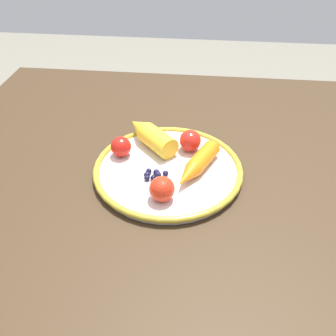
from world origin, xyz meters
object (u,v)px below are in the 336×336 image
Objects in this scene: carrot_orange at (197,165)px; carrot_yellow at (150,135)px; tomato_far at (190,141)px; tomato_near at (162,189)px; plate at (168,169)px; tomato_mid at (121,147)px; dining_table at (194,199)px; blueberry_pile at (155,176)px.

carrot_yellow is at bearing -39.89° from carrot_orange.
carrot_orange is at bearing 103.16° from tomato_far.
carrot_yellow is at bearing -74.84° from tomato_near.
carrot_yellow is at bearing -59.61° from plate.
carrot_yellow is 0.07m from tomato_mid.
plate is (0.05, 0.04, 0.11)m from dining_table.
dining_table is 8.71× the size of carrot_yellow.
tomato_near is (0.00, 0.09, 0.02)m from plate.
blueberry_pile is 0.12m from tomato_far.
tomato_near is 1.09× the size of tomato_mid.
plate is 6.52× the size of tomato_far.
carrot_orange is 3.02× the size of tomato_near.
carrot_orange is at bearing -158.89° from blueberry_pile.
tomato_near is at bearing 55.24° from carrot_orange.
carrot_yellow is (0.10, -0.04, 0.13)m from dining_table.
tomato_mid reaches higher than blueberry_pile.
blueberry_pile is at bearing 44.83° from dining_table.
tomato_mid is 0.14m from tomato_far.
tomato_mid is (0.10, -0.03, 0.02)m from plate.
carrot_yellow is 2.54× the size of blueberry_pile.
tomato_mid reaches higher than carrot_orange.
tomato_mid reaches higher than dining_table.
blueberry_pile is at bearing 59.71° from tomato_far.
tomato_near is (-0.02, 0.05, 0.01)m from blueberry_pile.
carrot_yellow reaches higher than tomato_mid.
carrot_yellow is 0.08m from tomato_far.
tomato_far is at bearing -166.16° from tomato_mid.
plate is 0.06m from carrot_orange.
tomato_far is (0.02, -0.07, 0.01)m from carrot_orange.
plate is at bearing -6.24° from carrot_orange.
tomato_near is (0.05, 0.08, 0.01)m from carrot_orange.
blueberry_pile reaches higher than dining_table.
tomato_near reaches higher than plate.
carrot_orange is 3.30× the size of tomato_mid.
plate is at bearing 59.90° from tomato_far.
plate reaches higher than dining_table.
carrot_orange is 0.07m from tomato_far.
tomato_far is (-0.08, 0.01, -0.00)m from carrot_yellow.
tomato_far is at bearing -104.44° from tomato_near.
tomato_far is (0.01, -0.03, 0.13)m from dining_table.
tomato_mid is at bearing -41.38° from blueberry_pile.
plate is 7.01× the size of tomato_mid.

